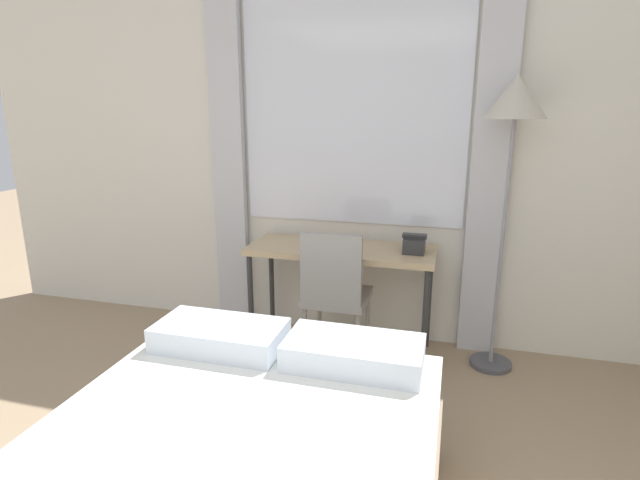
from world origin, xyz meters
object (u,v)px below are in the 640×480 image
at_px(desk, 341,257).
at_px(book, 325,245).
at_px(desk_chair, 335,290).
at_px(standing_lamp, 514,120).
at_px(telephone, 414,244).

distance_m(desk, book, 0.14).
bearing_deg(desk, desk_chair, -86.53).
relative_size(desk_chair, book, 2.98).
xyz_separation_m(desk_chair, standing_lamp, (0.99, 0.27, 1.05)).
xyz_separation_m(desk, standing_lamp, (1.01, 0.03, 0.90)).
bearing_deg(book, telephone, 3.65).
relative_size(desk, standing_lamp, 0.68).
bearing_deg(telephone, standing_lamp, 2.23).
xyz_separation_m(telephone, book, (-0.58, -0.04, -0.04)).
xyz_separation_m(standing_lamp, book, (-1.11, -0.06, -0.82)).
bearing_deg(telephone, desk_chair, -152.00).
bearing_deg(book, desk, 12.87).
bearing_deg(desk, standing_lamp, 1.89).
xyz_separation_m(desk, desk_chair, (0.01, -0.23, -0.15)).
distance_m(desk, standing_lamp, 1.35).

